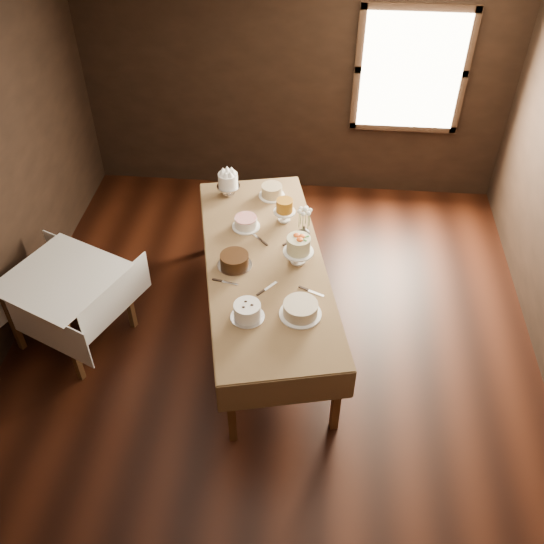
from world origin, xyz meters
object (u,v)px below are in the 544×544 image
at_px(cake_server_b, 316,293).
at_px(display_table, 265,266).
at_px(cake_speckled, 272,191).
at_px(cake_chocolate, 235,261).
at_px(cake_server_e, 230,283).
at_px(cake_server_c, 257,237).
at_px(cake_server_d, 296,239).
at_px(cake_lattice, 246,223).
at_px(flower_vase, 304,232).
at_px(cake_swirl, 247,312).
at_px(cake_cream, 300,309).
at_px(cake_meringue, 228,185).
at_px(cake_flowers, 298,251).
at_px(cake_server_a, 270,286).
at_px(cake_caramel, 284,211).
at_px(side_table, 64,284).

bearing_deg(cake_server_b, display_table, 165.47).
bearing_deg(cake_speckled, cake_chocolate, -101.66).
height_order(cake_speckled, cake_server_e, cake_speckled).
relative_size(display_table, cake_server_c, 11.91).
relative_size(cake_speckled, cake_server_d, 1.14).
bearing_deg(cake_lattice, flower_vase, -10.98).
distance_m(cake_chocolate, cake_swirl, 0.66).
relative_size(cake_swirl, cake_cream, 0.88).
xyz_separation_m(cake_meringue, cake_swirl, (0.41, -1.74, -0.05)).
relative_size(cake_chocolate, cake_cream, 0.89).
height_order(display_table, cake_server_d, cake_server_d).
bearing_deg(cake_flowers, cake_swirl, -116.45).
xyz_separation_m(cake_server_d, cake_server_e, (-0.54, -0.67, 0.00)).
bearing_deg(flower_vase, cake_swirl, -110.07).
height_order(cake_meringue, cake_lattice, cake_meringue).
height_order(cake_server_a, cake_server_b, same).
bearing_deg(flower_vase, cake_chocolate, -141.80).
relative_size(cake_speckled, cake_cream, 0.78).
height_order(cake_flowers, cake_server_e, cake_flowers).
relative_size(cake_flowers, cake_cream, 0.80).
xyz_separation_m(cake_caramel, cake_server_d, (0.14, -0.28, -0.10)).
xyz_separation_m(display_table, cake_server_a, (0.08, -0.33, 0.07)).
bearing_deg(side_table, cake_flowers, 9.38).
xyz_separation_m(cake_chocolate, cake_server_c, (0.15, 0.43, -0.05)).
bearing_deg(cake_server_e, cake_caramel, 78.05).
bearing_deg(cake_server_a, cake_caramel, 36.25).
xyz_separation_m(cake_speckled, cake_chocolate, (-0.23, -1.12, -0.00)).
distance_m(cake_caramel, cake_cream, 1.30).
xyz_separation_m(side_table, cake_server_b, (2.27, -0.06, 0.14)).
height_order(cake_swirl, cake_server_d, cake_swirl).
xyz_separation_m(display_table, cake_server_b, (0.48, -0.38, 0.07)).
distance_m(side_table, cake_server_c, 1.82).
relative_size(cake_meringue, cake_swirl, 0.83).
bearing_deg(cake_speckled, cake_server_c, -96.46).
bearing_deg(cake_server_d, cake_caramel, 71.89).
xyz_separation_m(side_table, cake_chocolate, (1.53, 0.23, 0.20)).
height_order(cake_server_c, cake_server_d, same).
bearing_deg(cake_cream, cake_swirl, -170.17).
bearing_deg(cake_server_d, cake_meringue, 93.80).
xyz_separation_m(cake_cream, cake_server_e, (-0.63, 0.32, -0.05)).
bearing_deg(cake_cream, cake_server_b, 65.42).
distance_m(side_table, cake_server_a, 1.88).
xyz_separation_m(cake_server_b, cake_server_e, (-0.75, 0.06, 0.00)).
bearing_deg(cake_server_e, display_table, 60.57).
bearing_deg(cake_server_e, cake_chocolate, 98.64).
height_order(cake_lattice, cake_server_c, cake_lattice).
bearing_deg(side_table, flower_vase, 18.26).
distance_m(cake_flowers, cake_server_d, 0.35).
bearing_deg(side_table, cake_speckled, 37.49).
bearing_deg(cake_server_b, cake_caramel, 132.87).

